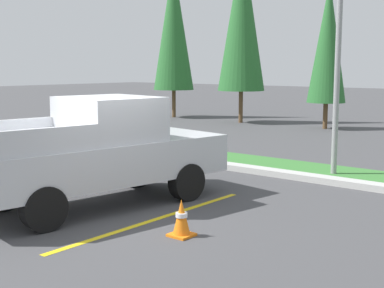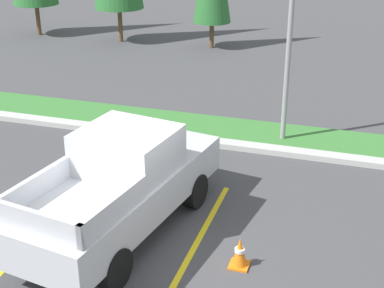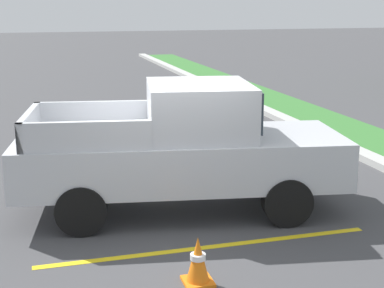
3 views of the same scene
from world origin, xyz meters
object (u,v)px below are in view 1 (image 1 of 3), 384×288
Objects in this scene: pickup_truck_main at (99,152)px; street_light at (336,26)px; cypress_tree_center at (328,42)px; traffic_cone at (182,218)px; cypress_tree_leftmost at (173,26)px; cypress_tree_left_inner at (242,16)px.

pickup_truck_main is 6.38m from street_light.
traffic_cone is (4.84, -15.35, -3.44)m from cypress_tree_center.
pickup_truck_main is at bearing 168.75° from traffic_cone.
cypress_tree_left_inner is (4.34, -0.08, 0.24)m from cypress_tree_leftmost.
cypress_tree_left_inner reaches higher than pickup_truck_main.
cypress_tree_leftmost is 1.28× the size of cypress_tree_center.
cypress_tree_leftmost is at bearing 178.94° from cypress_tree_left_inner.
cypress_tree_leftmost reaches higher than street_light.
cypress_tree_left_inner is 1.35× the size of cypress_tree_center.
cypress_tree_leftmost is at bearing 126.63° from pickup_truck_main.
cypress_tree_center is at bearing 116.14° from street_light.
street_light is 13.03m from cypress_tree_left_inner.
street_light is at bearing -63.86° from cypress_tree_center.
traffic_cone is at bearing -58.95° from cypress_tree_left_inner.
street_light is 0.72× the size of cypress_tree_left_inner.
traffic_cone is (2.50, -0.50, -0.75)m from pickup_truck_main.
cypress_tree_left_inner is at bearing -1.06° from cypress_tree_leftmost.
cypress_tree_leftmost is 0.95× the size of cypress_tree_left_inner.
cypress_tree_leftmost is 13.57× the size of traffic_cone.
pickup_truck_main is 0.64× the size of cypress_tree_left_inner.
cypress_tree_left_inner is at bearing 121.05° from traffic_cone.
traffic_cone is (9.15, -15.19, -4.75)m from cypress_tree_left_inner.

